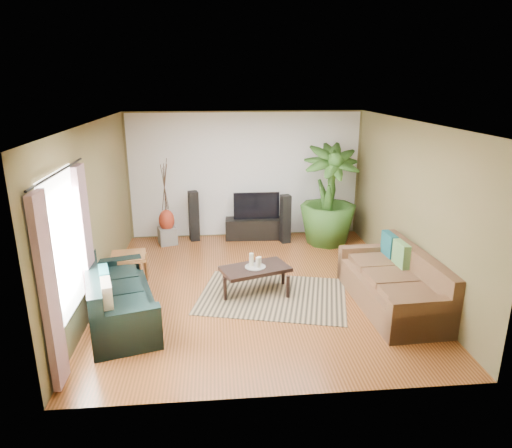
{
  "coord_description": "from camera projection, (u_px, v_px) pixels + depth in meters",
  "views": [
    {
      "loc": [
        -0.65,
        -6.9,
        3.3
      ],
      "look_at": [
        0.0,
        0.2,
        1.05
      ],
      "focal_mm": 32.0,
      "sensor_mm": 36.0,
      "label": 1
    }
  ],
  "objects": [
    {
      "name": "wall_back",
      "position": [
        245.0,
        175.0,
        9.81
      ],
      "size": [
        5.0,
        0.0,
        5.0
      ],
      "primitive_type": "plane",
      "rotation": [
        1.57,
        0.0,
        0.0
      ],
      "color": "brown",
      "rests_on": "ground"
    },
    {
      "name": "wall_right",
      "position": [
        410.0,
        206.0,
        7.41
      ],
      "size": [
        0.0,
        5.5,
        5.5
      ],
      "primitive_type": "plane",
      "rotation": [
        1.57,
        0.0,
        -1.57
      ],
      "color": "brown",
      "rests_on": "ground"
    },
    {
      "name": "sofa_right",
      "position": [
        392.0,
        279.0,
        6.89
      ],
      "size": [
        1.09,
        2.23,
        0.85
      ],
      "primitive_type": "cube",
      "rotation": [
        0.0,
        0.0,
        -1.52
      ],
      "color": "brown",
      "rests_on": "floor"
    },
    {
      "name": "curtain_far",
      "position": [
        86.0,
        245.0,
        6.24
      ],
      "size": [
        0.08,
        0.35,
        2.2
      ],
      "primitive_type": "cube",
      "color": "gray",
      "rests_on": "ground"
    },
    {
      "name": "backwall_panel",
      "position": [
        245.0,
        175.0,
        9.8
      ],
      "size": [
        4.9,
        0.0,
        4.9
      ],
      "primitive_type": "plane",
      "rotation": [
        1.57,
        0.0,
        0.0
      ],
      "color": "white",
      "rests_on": "ground"
    },
    {
      "name": "potted_plant",
      "position": [
        329.0,
        195.0,
        9.39
      ],
      "size": [
        1.18,
        1.18,
        2.07
      ],
      "primitive_type": "imported",
      "rotation": [
        0.0,
        0.0,
        0.02
      ],
      "color": "#2A521B",
      "rests_on": "floor"
    },
    {
      "name": "candle_tray",
      "position": [
        255.0,
        267.0,
        7.31
      ],
      "size": [
        0.33,
        0.33,
        0.01
      ],
      "primitive_type": "cylinder",
      "color": "gray",
      "rests_on": "coffee_table"
    },
    {
      "name": "speaker_left",
      "position": [
        194.0,
        216.0,
        9.72
      ],
      "size": [
        0.24,
        0.25,
        1.08
      ],
      "primitive_type": "cube",
      "rotation": [
        0.0,
        0.0,
        0.23
      ],
      "color": "black",
      "rests_on": "floor"
    },
    {
      "name": "television",
      "position": [
        256.0,
        206.0,
        9.77
      ],
      "size": [
        0.98,
        0.05,
        0.58
      ],
      "primitive_type": "cube",
      "color": "black",
      "rests_on": "tv_stand"
    },
    {
      "name": "sofa_left",
      "position": [
        120.0,
        293.0,
        6.46
      ],
      "size": [
        1.36,
        2.15,
        0.85
      ],
      "primitive_type": "cube",
      "rotation": [
        0.0,
        0.0,
        1.85
      ],
      "color": "black",
      "rests_on": "floor"
    },
    {
      "name": "candle_short",
      "position": [
        259.0,
        261.0,
        7.35
      ],
      "size": [
        0.07,
        0.07,
        0.14
      ],
      "primitive_type": "cylinder",
      "color": "#E9E3C4",
      "rests_on": "candle_tray"
    },
    {
      "name": "area_rug",
      "position": [
        273.0,
        296.0,
        7.3
      ],
      "size": [
        2.63,
        2.14,
        0.01
      ],
      "primitive_type": "cube",
      "rotation": [
        0.0,
        0.0,
        -0.25
      ],
      "color": "#9E855D",
      "rests_on": "floor"
    },
    {
      "name": "window_pane",
      "position": [
        63.0,
        247.0,
        5.44
      ],
      "size": [
        0.0,
        1.8,
        1.8
      ],
      "primitive_type": "plane",
      "rotation": [
        1.57,
        0.0,
        1.57
      ],
      "color": "white",
      "rests_on": "ground"
    },
    {
      "name": "pedestal",
      "position": [
        168.0,
        236.0,
        9.6
      ],
      "size": [
        0.44,
        0.44,
        0.36
      ],
      "primitive_type": "cube",
      "rotation": [
        0.0,
        0.0,
        0.3
      ],
      "color": "gray",
      "rests_on": "floor"
    },
    {
      "name": "floor",
      "position": [
        257.0,
        288.0,
        7.6
      ],
      "size": [
        5.5,
        5.5,
        0.0
      ],
      "primitive_type": "plane",
      "color": "#985027",
      "rests_on": "ground"
    },
    {
      "name": "wall_front",
      "position": [
        283.0,
        283.0,
        4.58
      ],
      "size": [
        5.0,
        0.0,
        5.0
      ],
      "primitive_type": "plane",
      "rotation": [
        -1.57,
        0.0,
        0.0
      ],
      "color": "brown",
      "rests_on": "ground"
    },
    {
      "name": "tv_stand",
      "position": [
        256.0,
        228.0,
        9.93
      ],
      "size": [
        1.35,
        0.45,
        0.45
      ],
      "primitive_type": "cube",
      "rotation": [
        0.0,
        0.0,
        -0.04
      ],
      "color": "black",
      "rests_on": "floor"
    },
    {
      "name": "candle_mid",
      "position": [
        258.0,
        262.0,
        7.25
      ],
      "size": [
        0.07,
        0.07,
        0.17
      ],
      "primitive_type": "cylinder",
      "color": "beige",
      "rests_on": "candle_tray"
    },
    {
      "name": "speaker_right",
      "position": [
        285.0,
        219.0,
        9.59
      ],
      "size": [
        0.22,
        0.24,
        1.03
      ],
      "primitive_type": "cube",
      "rotation": [
        0.0,
        0.0,
        0.21
      ],
      "color": "black",
      "rests_on": "floor"
    },
    {
      "name": "ceiling",
      "position": [
        257.0,
        123.0,
        6.79
      ],
      "size": [
        5.5,
        5.5,
        0.0
      ],
      "primitive_type": "plane",
      "rotation": [
        3.14,
        0.0,
        0.0
      ],
      "color": "white",
      "rests_on": "ground"
    },
    {
      "name": "curtain_rod",
      "position": [
        58.0,
        172.0,
        5.18
      ],
      "size": [
        0.03,
        1.9,
        0.03
      ],
      "primitive_type": "cylinder",
      "rotation": [
        1.57,
        0.0,
        0.0
      ],
      "color": "black",
      "rests_on": "ground"
    },
    {
      "name": "plant_pot",
      "position": [
        327.0,
        236.0,
        9.66
      ],
      "size": [
        0.38,
        0.38,
        0.3
      ],
      "primitive_type": "cylinder",
      "color": "black",
      "rests_on": "floor"
    },
    {
      "name": "side_table",
      "position": [
        130.0,
        271.0,
        7.53
      ],
      "size": [
        0.62,
        0.62,
        0.58
      ],
      "primitive_type": "cube",
      "rotation": [
        0.0,
        0.0,
        0.13
      ],
      "color": "brown",
      "rests_on": "floor"
    },
    {
      "name": "vase",
      "position": [
        167.0,
        220.0,
        9.5
      ],
      "size": [
        0.32,
        0.32,
        0.45
      ],
      "primitive_type": "ellipsoid",
      "color": "maroon",
      "rests_on": "pedestal"
    },
    {
      "name": "candle_tall",
      "position": [
        251.0,
        260.0,
        7.3
      ],
      "size": [
        0.07,
        0.07,
        0.21
      ],
      "primitive_type": "cylinder",
      "color": "beige",
      "rests_on": "candle_tray"
    },
    {
      "name": "curtain_near",
      "position": [
        49.0,
        293.0,
        4.81
      ],
      "size": [
        0.08,
        0.35,
        2.2
      ],
      "primitive_type": "cube",
      "color": "gray",
      "rests_on": "ground"
    },
    {
      "name": "wall_left",
      "position": [
        95.0,
        214.0,
        6.98
      ],
      "size": [
        0.0,
        5.5,
        5.5
      ],
      "primitive_type": "plane",
      "rotation": [
        1.57,
        0.0,
        1.57
      ],
      "color": "brown",
      "rests_on": "ground"
    },
    {
      "name": "coffee_table",
      "position": [
        255.0,
        280.0,
        7.38
      ],
      "size": [
        1.2,
        0.9,
        0.44
      ],
      "primitive_type": "cube",
      "rotation": [
        0.0,
        0.0,
        0.33
      ],
      "color": "black",
      "rests_on": "floor"
    }
  ]
}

